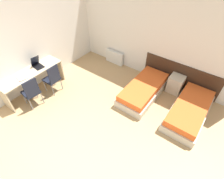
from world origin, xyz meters
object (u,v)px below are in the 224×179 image
nightstand (175,84)px  laptop (37,64)px  chair_near_laptop (52,78)px  bed_near_window (144,90)px  bed_near_door (189,111)px  chair_near_notebook (31,91)px

nightstand → laptop: bearing=-147.0°
chair_near_laptop → bed_near_window: bearing=30.7°
bed_near_window → bed_near_door: same height
chair_near_laptop → laptop: (-0.52, -0.06, 0.30)m
bed_near_door → laptop: size_ratio=5.11×
laptop → bed_near_window: bearing=34.2°
nightstand → chair_near_notebook: (-2.98, -2.94, 0.26)m
bed_near_window → nightstand: bearing=46.5°
nightstand → laptop: laptop is taller
nightstand → chair_near_laptop: bearing=-143.4°
chair_near_notebook → laptop: (-0.52, 0.66, 0.30)m
bed_near_door → laptop: laptop is taller
bed_near_window → chair_near_notebook: 3.20m
chair_near_laptop → laptop: 0.60m
bed_near_door → nightstand: 1.01m
bed_near_window → chair_near_laptop: 2.75m
bed_near_door → laptop: bearing=-159.8°
chair_near_laptop → laptop: size_ratio=2.64×
nightstand → chair_near_notebook: size_ratio=0.56×
bed_near_window → nightstand: nightstand is taller
nightstand → chair_near_laptop: chair_near_laptop is taller
nightstand → chair_near_laptop: (-2.98, -2.22, 0.26)m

